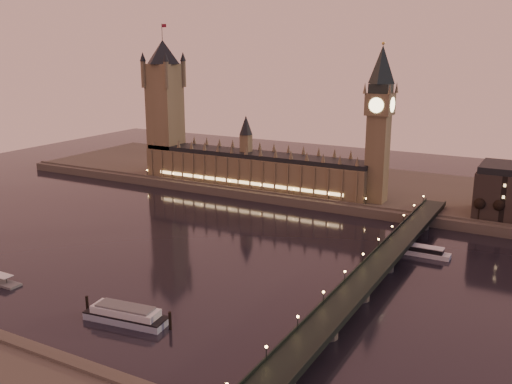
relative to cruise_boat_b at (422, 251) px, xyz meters
The scene contains 10 objects.
ground 113.70m from the cruise_boat_b, 154.43° to the right, with size 700.00×700.00×0.00m, color black.
far_embankment 136.77m from the cruise_boat_b, 122.03° to the left, with size 560.00×130.00×6.00m, color #423D35.
palace_of_westminster 160.95m from the cruise_boat_b, 153.24° to the left, with size 180.00×26.62×52.00m.
victoria_tower 242.34m from the cruise_boat_b, 162.09° to the left, with size 31.68×31.68×118.00m.
big_ben 106.43m from the cruise_boat_b, 124.02° to the left, with size 17.68×17.68×104.00m.
westminster_bridge 50.36m from the cruise_boat_b, 102.56° to the right, with size 13.20×260.00×15.30m.
bare_tree_0 64.16m from the cruise_boat_b, 73.16° to the left, with size 6.75×6.75×13.72m.
bare_tree_1 68.95m from the cruise_boat_b, 62.57° to the left, with size 6.75×6.75×13.72m.
cruise_boat_b is the anchor object (origin of this frame).
moored_barge 158.83m from the cruise_boat_b, 122.92° to the right, with size 39.96×14.17×7.38m.
Camera 1 is at (162.56, -241.59, 107.15)m, focal length 40.00 mm.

